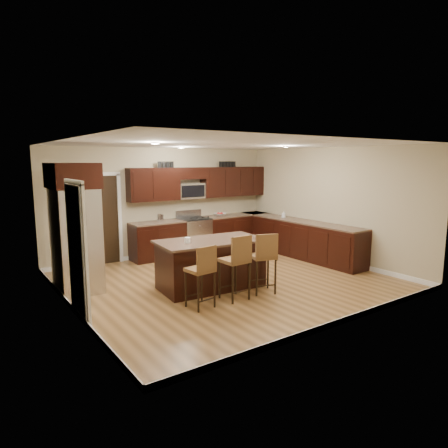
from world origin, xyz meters
TOP-DOWN VIEW (x-y plane):
  - floor at (0.00, 0.00)m, footprint 6.00×6.00m
  - ceiling at (0.00, 0.00)m, footprint 6.00×6.00m
  - wall_back at (0.00, 2.75)m, footprint 6.00×0.00m
  - wall_left at (-3.00, 0.00)m, footprint 0.00×5.50m
  - wall_right at (3.00, 0.00)m, footprint 0.00×5.50m
  - base_cabinets at (1.90, 1.45)m, footprint 4.02×3.96m
  - upper_cabinets at (1.04, 2.58)m, footprint 4.00×0.33m
  - range at (0.68, 2.45)m, footprint 0.76×0.64m
  - microwave at (0.68, 2.60)m, footprint 0.76×0.31m
  - doorway at (-1.65, 2.73)m, footprint 0.85×0.03m
  - pantry_door at (-2.98, -0.30)m, footprint 0.03×0.80m
  - letter_decor at (0.90, 2.58)m, footprint 2.20×0.03m
  - island at (-0.50, -0.17)m, footprint 2.09×1.23m
  - stool_left at (-1.21, -1.01)m, footprint 0.44×0.44m
  - stool_mid at (-0.52, -1.02)m, footprint 0.45×0.45m
  - stool_right at (0.10, -1.01)m, footprint 0.53×0.53m
  - refrigerator at (-2.62, 1.08)m, footprint 0.79×1.01m
  - floor_mat at (1.40, 1.20)m, footprint 1.05×0.77m
  - fruit_bowl at (1.50, 2.45)m, footprint 0.40×0.40m
  - soap_bottle at (2.70, 1.25)m, footprint 0.10×0.10m
  - canister_tall at (-0.28, 2.45)m, footprint 0.12×0.12m
  - canister_short at (-0.23, 2.45)m, footprint 0.11×0.11m
  - island_jar at (-1.00, -0.17)m, footprint 0.10×0.10m

SIDE VIEW (x-z plane):
  - floor at x=0.00m, z-range 0.00..0.00m
  - floor_mat at x=1.40m, z-range 0.00..0.01m
  - island at x=-0.50m, z-range -0.03..0.89m
  - base_cabinets at x=1.90m, z-range 0.00..0.92m
  - range at x=0.68m, z-range -0.08..1.03m
  - stool_left at x=-1.21m, z-range 0.13..1.18m
  - stool_right at x=0.10m, z-range 0.14..1.25m
  - stool_mid at x=-0.52m, z-range 0.14..1.29m
  - fruit_bowl at x=1.50m, z-range 0.92..1.00m
  - island_jar at x=-1.00m, z-range 0.92..1.02m
  - canister_short at x=-0.23m, z-range 0.92..1.09m
  - soap_bottle at x=2.70m, z-range 0.92..1.09m
  - canister_tall at x=-0.28m, z-range 0.92..1.11m
  - pantry_door at x=-2.98m, z-range 0.00..2.04m
  - doorway at x=-1.65m, z-range 0.00..2.06m
  - refrigerator at x=-2.62m, z-range 0.03..2.38m
  - wall_back at x=0.00m, z-range -1.65..4.35m
  - wall_left at x=-3.00m, z-range -1.40..4.10m
  - wall_right at x=3.00m, z-range -1.40..4.10m
  - microwave at x=0.68m, z-range 1.42..1.82m
  - upper_cabinets at x=1.04m, z-range 1.44..2.24m
  - letter_decor at x=0.90m, z-range 2.22..2.37m
  - ceiling at x=0.00m, z-range 2.70..2.70m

